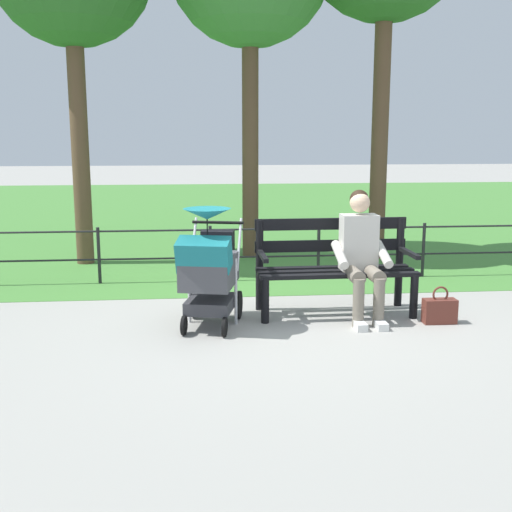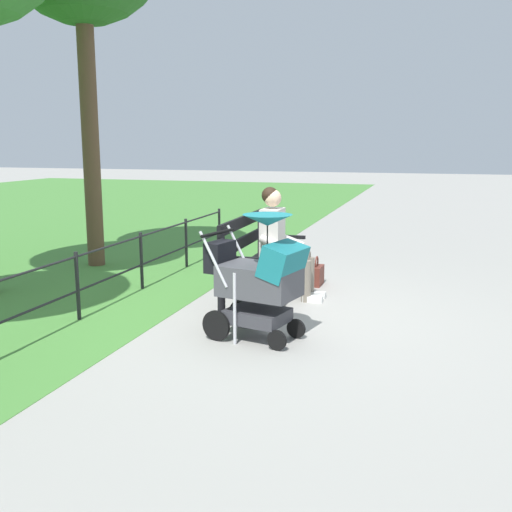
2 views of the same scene
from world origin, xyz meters
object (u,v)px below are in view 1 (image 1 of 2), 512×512
Objects in this scene: person_on_bench at (361,251)px; handbag at (440,310)px; park_bench at (334,262)px; stroller at (209,266)px.

person_on_bench reaches higher than handbag.
person_on_bench is at bearing 135.20° from park_bench.
stroller is 3.11× the size of handbag.
person_on_bench is 1.52m from stroller.
handbag is at bearing 152.60° from park_bench.
person_on_bench reaches higher than park_bench.
stroller reaches higher than park_bench.
person_on_bench is (-0.22, 0.22, 0.15)m from park_bench.
park_bench is 4.35× the size of handbag.
person_on_bench is at bearing -172.76° from stroller.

